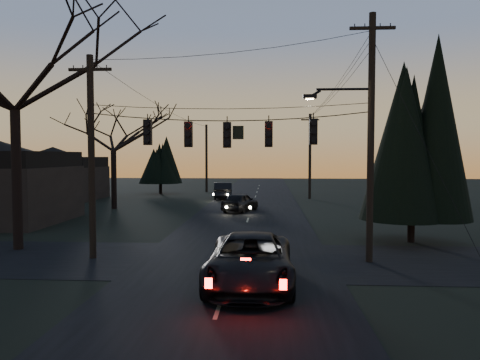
# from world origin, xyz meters

# --- Properties ---
(main_road) EXTENTS (8.00, 120.00, 0.02)m
(main_road) POSITION_xyz_m (0.00, 20.00, 0.01)
(main_road) COLOR black
(main_road) RESTS_ON ground
(cross_road) EXTENTS (60.00, 7.00, 0.02)m
(cross_road) POSITION_xyz_m (0.00, 10.00, 0.01)
(cross_road) COLOR black
(cross_road) RESTS_ON ground
(utility_pole_right) EXTENTS (5.00, 0.30, 10.00)m
(utility_pole_right) POSITION_xyz_m (5.50, 10.00, 0.00)
(utility_pole_right) COLOR black
(utility_pole_right) RESTS_ON ground
(utility_pole_left) EXTENTS (1.80, 0.30, 8.50)m
(utility_pole_left) POSITION_xyz_m (-6.00, 10.00, 0.00)
(utility_pole_left) COLOR black
(utility_pole_left) RESTS_ON ground
(utility_pole_far_r) EXTENTS (1.80, 0.30, 8.50)m
(utility_pole_far_r) POSITION_xyz_m (5.50, 38.00, 0.00)
(utility_pole_far_r) COLOR black
(utility_pole_far_r) RESTS_ON ground
(utility_pole_far_l) EXTENTS (0.30, 0.30, 8.00)m
(utility_pole_far_l) POSITION_xyz_m (-6.00, 46.00, 0.00)
(utility_pole_far_l) COLOR black
(utility_pole_far_l) RESTS_ON ground
(span_signal_assembly) EXTENTS (11.50, 0.44, 1.58)m
(span_signal_assembly) POSITION_xyz_m (-0.24, 10.00, 5.25)
(span_signal_assembly) COLOR black
(span_signal_assembly) RESTS_ON ground
(bare_tree_left) EXTENTS (10.45, 10.45, 12.84)m
(bare_tree_left) POSITION_xyz_m (-10.17, 11.64, 8.98)
(bare_tree_left) COLOR black
(bare_tree_left) RESTS_ON ground
(evergreen_right) EXTENTS (4.21, 4.21, 8.88)m
(evergreen_right) POSITION_xyz_m (8.53, 14.61, 5.03)
(evergreen_right) COLOR black
(evergreen_right) RESTS_ON ground
(bare_tree_dist) EXTENTS (7.17, 7.17, 9.40)m
(bare_tree_dist) POSITION_xyz_m (-11.22, 28.22, 6.57)
(bare_tree_dist) COLOR black
(bare_tree_dist) RESTS_ON ground
(evergreen_dist) EXTENTS (3.53, 3.53, 6.55)m
(evergreen_dist) POSITION_xyz_m (-10.88, 43.14, 3.87)
(evergreen_dist) COLOR black
(evergreen_dist) RESTS_ON ground
(house_left_far) EXTENTS (9.00, 7.00, 5.20)m
(house_left_far) POSITION_xyz_m (-20.00, 36.00, 2.60)
(house_left_far) COLOR black
(house_left_far) RESTS_ON ground
(suv_near) EXTENTS (2.79, 6.04, 1.68)m
(suv_near) POSITION_xyz_m (0.80, 6.20, 0.84)
(suv_near) COLOR black
(suv_near) RESTS_ON ground
(sedan_oncoming_a) EXTENTS (3.00, 4.61, 1.46)m
(sedan_oncoming_a) POSITION_xyz_m (-0.80, 26.78, 0.73)
(sedan_oncoming_a) COLOR black
(sedan_oncoming_a) RESTS_ON ground
(sedan_oncoming_b) EXTENTS (2.19, 5.07, 1.62)m
(sedan_oncoming_b) POSITION_xyz_m (-3.20, 37.52, 0.81)
(sedan_oncoming_b) COLOR black
(sedan_oncoming_b) RESTS_ON ground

